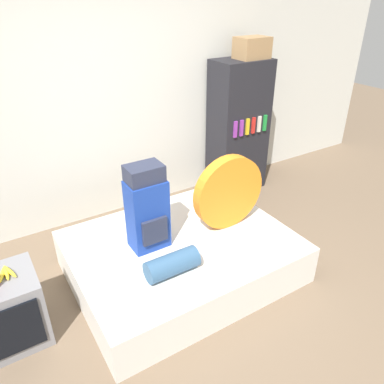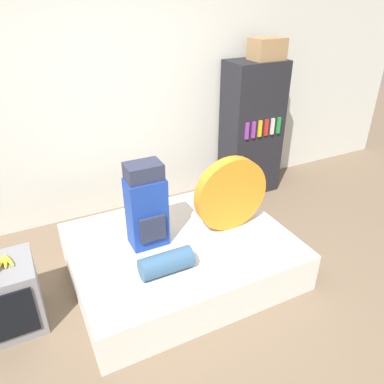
% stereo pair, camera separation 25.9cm
% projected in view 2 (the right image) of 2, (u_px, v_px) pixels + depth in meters
% --- Properties ---
extents(ground_plane, '(16.00, 16.00, 0.00)m').
position_uv_depth(ground_plane, '(201.00, 315.00, 2.99)').
color(ground_plane, brown).
extents(wall_back, '(8.00, 0.05, 2.60)m').
position_uv_depth(wall_back, '(116.00, 97.00, 3.88)').
color(wall_back, silver).
rests_on(wall_back, ground_plane).
extents(bed, '(1.87, 1.46, 0.36)m').
position_uv_depth(bed, '(181.00, 256.00, 3.37)').
color(bed, silver).
rests_on(bed, ground_plane).
extents(backpack, '(0.31, 0.25, 0.75)m').
position_uv_depth(backpack, '(146.00, 207.00, 3.08)').
color(backpack, navy).
rests_on(backpack, bed).
extents(tent_bag, '(0.69, 0.11, 0.69)m').
position_uv_depth(tent_bag, '(231.00, 194.00, 3.30)').
color(tent_bag, orange).
rests_on(tent_bag, bed).
extents(sleeping_roll, '(0.42, 0.17, 0.17)m').
position_uv_depth(sleeping_roll, '(166.00, 263.00, 2.88)').
color(sleeping_roll, '#33567A').
rests_on(sleeping_roll, bed).
extents(television, '(0.48, 0.47, 0.55)m').
position_uv_depth(television, '(6.00, 297.00, 2.79)').
color(television, gray).
rests_on(television, ground_plane).
extents(banana_bunch, '(0.13, 0.18, 0.03)m').
position_uv_depth(banana_bunch, '(5.00, 261.00, 2.71)').
color(banana_bunch, yellow).
rests_on(banana_bunch, television).
extents(bookshelf, '(0.66, 0.45, 1.60)m').
position_uv_depth(bookshelf, '(251.00, 129.00, 4.50)').
color(bookshelf, black).
rests_on(bookshelf, ground_plane).
extents(cardboard_box, '(0.36, 0.26, 0.23)m').
position_uv_depth(cardboard_box, '(267.00, 49.00, 4.07)').
color(cardboard_box, '#99754C').
rests_on(cardboard_box, bookshelf).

